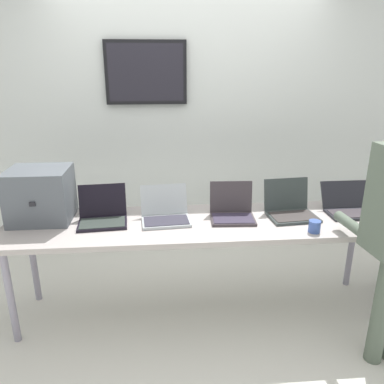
% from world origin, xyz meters
% --- Properties ---
extents(ground, '(8.00, 8.00, 0.04)m').
position_xyz_m(ground, '(0.00, 0.00, -0.02)').
color(ground, silver).
extents(back_wall, '(8.00, 0.11, 2.44)m').
position_xyz_m(back_wall, '(-0.01, 1.13, 1.24)').
color(back_wall, silver).
rests_on(back_wall, ground).
extents(workbench, '(2.87, 0.70, 0.76)m').
position_xyz_m(workbench, '(0.00, 0.00, 0.71)').
color(workbench, '#A9A19D').
rests_on(workbench, ground).
extents(equipment_box, '(0.43, 0.39, 0.39)m').
position_xyz_m(equipment_box, '(-1.17, 0.14, 0.96)').
color(equipment_box, '#51585F').
rests_on(equipment_box, workbench).
extents(laptop_station_0, '(0.37, 0.33, 0.25)m').
position_xyz_m(laptop_station_0, '(-0.72, 0.05, 0.82)').
color(laptop_station_0, black).
rests_on(laptop_station_0, workbench).
extents(laptop_station_1, '(0.37, 0.35, 0.23)m').
position_xyz_m(laptop_station_1, '(-0.26, 0.05, 0.82)').
color(laptop_station_1, '#ABB3B8').
rests_on(laptop_station_1, workbench).
extents(laptop_station_2, '(0.34, 0.30, 0.26)m').
position_xyz_m(laptop_station_2, '(0.24, 0.05, 0.82)').
color(laptop_station_2, '#3A3338').
rests_on(laptop_station_2, workbench).
extents(laptop_station_3, '(0.38, 0.33, 0.26)m').
position_xyz_m(laptop_station_3, '(0.69, 0.06, 0.83)').
color(laptop_station_3, '#333B3B').
rests_on(laptop_station_3, workbench).
extents(laptop_station_4, '(0.38, 0.33, 0.21)m').
position_xyz_m(laptop_station_4, '(1.17, 0.08, 0.82)').
color(laptop_station_4, '#23232A').
rests_on(laptop_station_4, workbench).
extents(coffee_mug, '(0.08, 0.08, 0.08)m').
position_xyz_m(coffee_mug, '(0.76, -0.25, 0.81)').
color(coffee_mug, '#3A55A2').
rests_on(coffee_mug, workbench).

